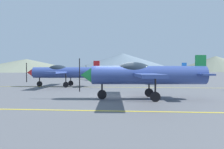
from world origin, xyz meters
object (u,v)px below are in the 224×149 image
(airplane_far, at_px, (159,71))
(airplane_near, at_px, (144,74))
(airplane_back, at_px, (107,71))
(airplane_mid, at_px, (64,72))
(car_sedan, at_px, (144,74))

(airplane_far, bearing_deg, airplane_near, -99.77)
(airplane_back, bearing_deg, airplane_far, -48.27)
(airplane_far, distance_m, airplane_back, 12.56)
(airplane_mid, height_order, airplane_far, same)
(airplane_mid, bearing_deg, airplane_far, 35.73)
(airplane_far, bearing_deg, airplane_back, 131.73)
(airplane_near, relative_size, car_sedan, 2.01)
(airplane_mid, bearing_deg, car_sedan, 67.56)
(airplane_near, xyz_separation_m, airplane_back, (-5.36, 26.81, 0.00))
(airplane_near, relative_size, airplane_far, 1.00)
(airplane_mid, xyz_separation_m, airplane_far, (11.09, 7.98, 0.00))
(airplane_near, bearing_deg, airplane_back, 101.30)
(airplane_near, height_order, airplane_back, same)
(airplane_mid, relative_size, airplane_far, 1.00)
(airplane_mid, distance_m, airplane_far, 13.66)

